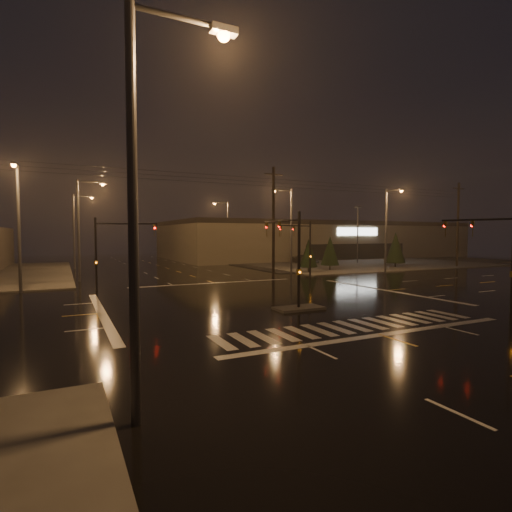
# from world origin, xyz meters

# --- Properties ---
(ground) EXTENTS (140.00, 140.00, 0.00)m
(ground) POSITION_xyz_m (0.00, 0.00, 0.00)
(ground) COLOR black
(ground) RESTS_ON ground
(sidewalk_ne) EXTENTS (36.00, 36.00, 0.12)m
(sidewalk_ne) POSITION_xyz_m (30.00, 30.00, 0.06)
(sidewalk_ne) COLOR #403E39
(sidewalk_ne) RESTS_ON ground
(median_island) EXTENTS (3.00, 1.60, 0.15)m
(median_island) POSITION_xyz_m (0.00, -4.00, 0.07)
(median_island) COLOR #403E39
(median_island) RESTS_ON ground
(crosswalk) EXTENTS (15.00, 2.60, 0.01)m
(crosswalk) POSITION_xyz_m (0.00, -9.00, 0.01)
(crosswalk) COLOR beige
(crosswalk) RESTS_ON ground
(stop_bar_near) EXTENTS (16.00, 0.50, 0.01)m
(stop_bar_near) POSITION_xyz_m (0.00, -11.00, 0.01)
(stop_bar_near) COLOR beige
(stop_bar_near) RESTS_ON ground
(stop_bar_far) EXTENTS (16.00, 0.50, 0.01)m
(stop_bar_far) POSITION_xyz_m (0.00, 11.00, 0.01)
(stop_bar_far) COLOR beige
(stop_bar_far) RESTS_ON ground
(parking_lot) EXTENTS (50.00, 24.00, 0.08)m
(parking_lot) POSITION_xyz_m (35.00, 28.00, 0.04)
(parking_lot) COLOR black
(parking_lot) RESTS_ON ground
(retail_building) EXTENTS (60.20, 28.30, 7.20)m
(retail_building) POSITION_xyz_m (35.00, 45.99, 3.84)
(retail_building) COLOR #6E654E
(retail_building) RESTS_ON ground
(signal_mast_median) EXTENTS (0.25, 4.59, 6.00)m
(signal_mast_median) POSITION_xyz_m (0.00, -3.07, 3.75)
(signal_mast_median) COLOR black
(signal_mast_median) RESTS_ON ground
(signal_mast_ne) EXTENTS (4.84, 1.86, 6.00)m
(signal_mast_ne) POSITION_xyz_m (9.50, 10.14, 3.79)
(signal_mast_ne) COLOR black
(signal_mast_ne) RESTS_ON ground
(signal_mast_nw) EXTENTS (4.84, 1.86, 6.00)m
(signal_mast_nw) POSITION_xyz_m (-9.50, 10.14, 3.79)
(signal_mast_nw) COLOR black
(signal_mast_nw) RESTS_ON ground
(signal_mast_se) EXTENTS (1.55, 3.87, 6.00)m
(signal_mast_se) POSITION_xyz_m (10.23, -9.75, 3.71)
(signal_mast_se) COLOR black
(signal_mast_se) RESTS_ON ground
(streetlight_0) EXTENTS (2.77, 0.32, 10.00)m
(streetlight_0) POSITION_xyz_m (-11.18, -15.00, 5.80)
(streetlight_0) COLOR #38383A
(streetlight_0) RESTS_ON ground
(streetlight_1) EXTENTS (2.77, 0.32, 10.00)m
(streetlight_1) POSITION_xyz_m (-11.18, 18.00, 5.80)
(streetlight_1) COLOR #38383A
(streetlight_1) RESTS_ON ground
(streetlight_2) EXTENTS (2.77, 0.32, 10.00)m
(streetlight_2) POSITION_xyz_m (-11.18, 34.00, 5.80)
(streetlight_2) COLOR #38383A
(streetlight_2) RESTS_ON ground
(streetlight_3) EXTENTS (2.77, 0.32, 10.00)m
(streetlight_3) POSITION_xyz_m (11.18, 16.00, 5.80)
(streetlight_3) COLOR #38383A
(streetlight_3) RESTS_ON ground
(streetlight_4) EXTENTS (2.77, 0.32, 10.00)m
(streetlight_4) POSITION_xyz_m (11.18, 36.00, 5.80)
(streetlight_4) COLOR #38383A
(streetlight_4) RESTS_ON ground
(streetlight_5) EXTENTS (0.32, 2.77, 10.00)m
(streetlight_5) POSITION_xyz_m (-16.00, 11.18, 5.80)
(streetlight_5) COLOR #38383A
(streetlight_5) RESTS_ON ground
(streetlight_6) EXTENTS (0.32, 2.77, 10.00)m
(streetlight_6) POSITION_xyz_m (22.00, 11.18, 5.80)
(streetlight_6) COLOR #38383A
(streetlight_6) RESTS_ON ground
(utility_pole_1) EXTENTS (2.20, 0.32, 12.00)m
(utility_pole_1) POSITION_xyz_m (8.00, 14.00, 6.13)
(utility_pole_1) COLOR black
(utility_pole_1) RESTS_ON ground
(utility_pole_2) EXTENTS (2.20, 0.32, 12.00)m
(utility_pole_2) POSITION_xyz_m (38.00, 14.00, 6.13)
(utility_pole_2) COLOR black
(utility_pole_2) RESTS_ON ground
(conifer_0) EXTENTS (2.20, 2.20, 4.13)m
(conifer_0) POSITION_xyz_m (13.87, 15.88, 2.41)
(conifer_0) COLOR black
(conifer_0) RESTS_ON ground
(conifer_1) EXTENTS (2.38, 2.38, 4.42)m
(conifer_1) POSITION_xyz_m (18.04, 17.19, 2.56)
(conifer_1) COLOR black
(conifer_1) RESTS_ON ground
(conifer_2) EXTENTS (2.73, 2.73, 4.97)m
(conifer_2) POSITION_xyz_m (28.93, 16.78, 2.83)
(conifer_2) COLOR black
(conifer_2) RESTS_ON ground
(car_parked) EXTENTS (3.29, 4.81, 1.52)m
(car_parked) POSITION_xyz_m (21.95, 28.97, 0.76)
(car_parked) COLOR black
(car_parked) RESTS_ON ground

